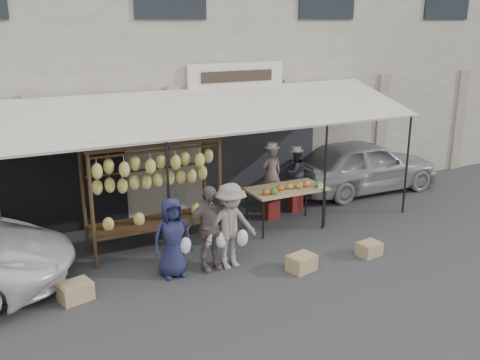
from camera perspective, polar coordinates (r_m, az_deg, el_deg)
The scene contains 16 objects.
ground_plane at distance 9.81m, azimuth 0.50°, elevation -9.88°, with size 90.00×90.00×0.00m, color #2D2D30.
shophouse at distance 14.88m, azimuth -11.21°, elevation 13.54°, with size 24.00×6.15×7.30m.
awning at distance 11.01m, azimuth -4.85°, elevation 7.14°, with size 10.00×2.35×2.92m.
banana_rack at distance 10.35m, azimuth -9.30°, elevation 0.67°, with size 2.60×0.90×2.24m.
produce_table at distance 11.59m, azimuth 5.08°, elevation -1.02°, with size 1.70×0.90×1.04m.
vendor_left at distance 12.08m, azimuth 3.40°, elevation 0.70°, with size 0.47×0.31×1.28m, color #6C5F5B.
vendor_right at distance 12.64m, azimuth 5.95°, elevation 0.86°, with size 0.54×0.42×1.10m, color #2F2F37.
customer_left at distance 9.51m, azimuth -7.24°, elevation -6.12°, with size 0.71×0.46×1.45m, color #1E2142.
customer_mid at distance 9.67m, azimuth -3.35°, elevation -5.16°, with size 0.93×0.39×1.59m, color #6A5B56.
customer_right at distance 9.72m, azimuth -1.04°, elevation -4.94°, with size 1.04×0.60×1.61m, color gray.
stool_left at distance 12.34m, azimuth 3.33°, elevation -3.10°, with size 0.30×0.30×0.43m, color maroon.
stool_right at distance 12.87m, azimuth 5.85°, elevation -2.38°, with size 0.29×0.29×0.41m, color maroon.
crate_near_a at distance 9.91m, azimuth 6.59°, elevation -8.77°, with size 0.49×0.37×0.29m, color tan.
crate_near_b at distance 10.74m, azimuth 13.61°, elevation -7.16°, with size 0.44×0.34×0.26m, color tan.
crate_far at distance 9.28m, azimuth -17.15°, elevation -11.28°, with size 0.51×0.38×0.30m, color tan.
sedan at distance 14.51m, azimuth 12.99°, elevation 1.55°, with size 1.66×4.12×1.41m, color #9A999E.
Camera 1 is at (-3.98, -7.82, 4.40)m, focal length 40.00 mm.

